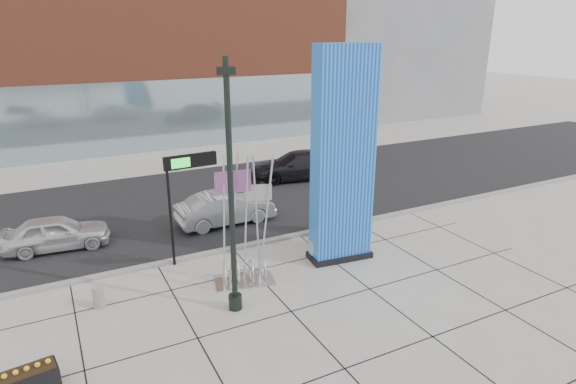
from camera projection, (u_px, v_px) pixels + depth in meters
name	position (u px, v px, depth m)	size (l,w,h in m)	color
ground	(249.00, 304.00, 15.36)	(160.00, 160.00, 0.00)	#9E9991
street_asphalt	(171.00, 207.00, 23.79)	(80.00, 12.00, 0.02)	black
curb_edge	(209.00, 253.00, 18.72)	(80.00, 0.30, 0.12)	gray
tower_podium	(122.00, 69.00, 36.79)	(34.00, 10.00, 11.00)	#98452C
tower_glass_front	(138.00, 117.00, 33.71)	(34.00, 0.60, 5.00)	#8CA5B2
building_grey_parking	(357.00, 23.00, 50.72)	(20.00, 18.00, 18.00)	slate
blue_pylon	(343.00, 161.00, 17.31)	(2.47, 1.30, 7.91)	#0D3DC6
lamp_post	(232.00, 216.00, 14.12)	(0.51, 0.42, 7.66)	black
public_art_sculpture	(244.00, 251.00, 16.30)	(2.20, 1.43, 4.60)	silver
concrete_bollard	(99.00, 297.00, 15.09)	(0.36, 0.36, 0.70)	gray
overhead_street_sign	(187.00, 171.00, 17.13)	(1.95, 0.28, 4.13)	black
round_planter_east	(340.00, 209.00, 19.85)	(1.11, 1.11, 2.77)	#82ABAF
round_planter_mid	(329.00, 209.00, 20.28)	(0.97, 0.97, 2.43)	#82ABAF
round_planter_west	(323.00, 228.00, 18.14)	(1.03, 1.03, 2.59)	#82ABAF
box_planter_south	(29.00, 380.00, 11.55)	(1.39, 0.83, 0.72)	black
car_white_west	(56.00, 233.00, 19.04)	(1.60, 3.97, 1.35)	silver
car_silver_mid	(226.00, 208.00, 21.53)	(1.54, 4.42, 1.45)	#A2A4A9
car_dark_east	(297.00, 166.00, 28.07)	(2.24, 5.52, 1.60)	black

